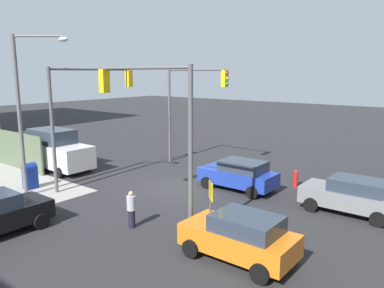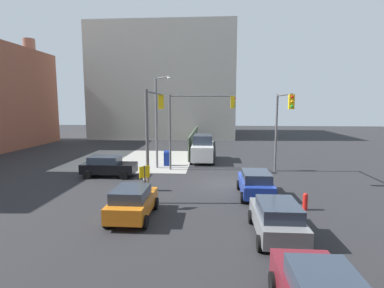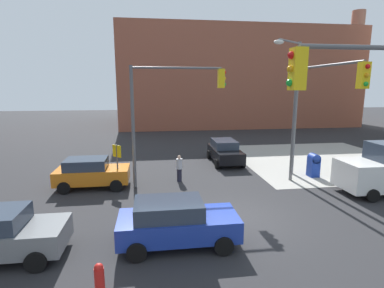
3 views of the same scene
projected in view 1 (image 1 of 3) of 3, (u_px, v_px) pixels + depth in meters
ground_plane at (177, 188)px, 20.46m from camera, size 120.00×120.00×0.00m
traffic_signal_nw_corner at (152, 114)px, 14.56m from camera, size 5.08×0.36×6.50m
traffic_signal_se_corner at (190, 97)px, 24.69m from camera, size 4.90×0.36×6.50m
traffic_signal_ne_corner at (87, 102)px, 20.52m from camera, size 0.36×5.67×6.50m
street_lamp_corner at (26, 104)px, 18.25m from camera, size 2.29×1.73×8.00m
warning_sign_two_way at (211, 202)px, 13.42m from camera, size 0.48×0.48×2.40m
mailbox_blue at (30, 175)px, 20.22m from camera, size 0.56×0.64×1.43m
fire_hydrant at (296, 178)px, 20.58m from camera, size 0.26×0.26×0.94m
coupe_orange at (240, 236)px, 12.46m from camera, size 3.85×2.02×1.62m
sedan_blue at (239, 174)px, 20.04m from camera, size 4.13×2.02×1.62m
hatchback_gray at (352, 195)px, 16.63m from camera, size 4.11×2.02×1.62m
van_white_delivery at (56, 150)px, 24.15m from camera, size 5.40×2.32×2.62m
pedestrian_crossing at (131, 209)px, 15.08m from camera, size 0.36×0.36×1.54m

